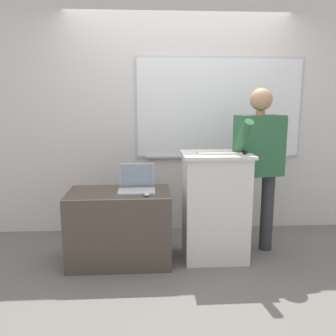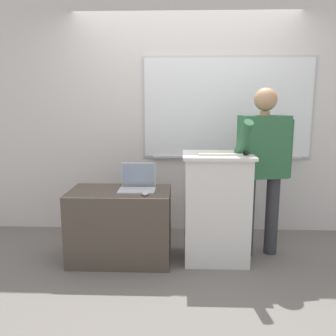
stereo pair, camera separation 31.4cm
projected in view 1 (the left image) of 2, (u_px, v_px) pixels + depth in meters
The scene contains 9 objects.
ground_plane at pixel (189, 276), 3.16m from camera, with size 30.00×30.00×0.00m, color slate.
back_wall at pixel (179, 117), 4.15m from camera, with size 6.40×0.17×2.69m.
lectern_podium at pixel (215, 206), 3.46m from camera, with size 0.65×0.52×1.04m.
side_desk at pixel (120, 227), 3.40m from camera, with size 0.96×0.57×0.69m.
person_presenter at pixel (258, 159), 3.52m from camera, with size 0.63×0.58×1.65m.
laptop at pixel (137, 182), 3.38m from camera, with size 0.34×0.28×0.25m.
wireless_keyboard at pixel (219, 153), 3.30m from camera, with size 0.41×0.14×0.02m.
computer_mouse_by_laptop at pixel (147, 194), 3.18m from camera, with size 0.06×0.10×0.03m.
computer_mouse_by_keyboard at pixel (244, 152), 3.32m from camera, with size 0.06×0.10×0.03m.
Camera 1 is at (-0.37, -2.90, 1.53)m, focal length 38.00 mm.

